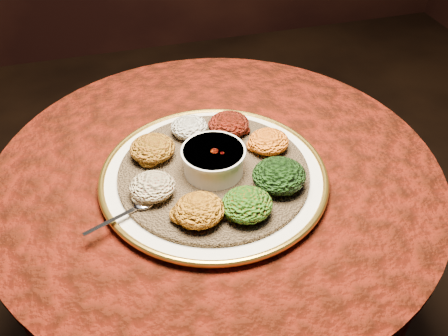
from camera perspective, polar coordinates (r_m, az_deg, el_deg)
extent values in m
cylinder|color=black|center=(1.36, -0.71, -12.66)|extent=(0.12, 0.12, 0.68)
cylinder|color=black|center=(1.09, -0.87, -1.36)|extent=(0.80, 0.80, 0.04)
cylinder|color=#430D05|center=(1.19, -0.80, -6.52)|extent=(0.93, 0.93, 0.34)
cylinder|color=#430D05|center=(1.07, -0.88, -0.29)|extent=(0.96, 0.96, 0.01)
cylinder|color=silver|center=(1.03, -1.17, -1.10)|extent=(0.49, 0.49, 0.02)
torus|color=#BA8D2E|center=(1.02, -1.18, -0.81)|extent=(0.47, 0.47, 0.01)
cylinder|color=brown|center=(1.02, -1.18, -0.52)|extent=(0.51, 0.51, 0.01)
cylinder|color=silver|center=(1.00, -1.21, 0.85)|extent=(0.12, 0.12, 0.05)
cylinder|color=silver|center=(0.98, -1.23, 1.92)|extent=(0.13, 0.13, 0.01)
cylinder|color=#641A05|center=(0.99, -1.22, 1.57)|extent=(0.10, 0.10, 0.01)
ellipsoid|color=silver|center=(0.95, -9.19, -4.11)|extent=(0.04, 0.03, 0.01)
cube|color=silver|center=(0.93, -12.88, -5.96)|extent=(0.10, 0.05, 0.00)
ellipsoid|color=silver|center=(1.10, -4.01, 4.70)|extent=(0.08, 0.08, 0.04)
ellipsoid|color=black|center=(1.10, 0.57, 5.05)|extent=(0.09, 0.09, 0.04)
ellipsoid|color=orange|center=(1.06, 5.12, 3.04)|extent=(0.09, 0.08, 0.04)
ellipsoid|color=black|center=(0.97, 6.31, -0.85)|extent=(0.11, 0.10, 0.05)
ellipsoid|color=#A13E0A|center=(0.91, 2.64, -4.18)|extent=(0.10, 0.09, 0.05)
ellipsoid|color=#BC6E10|center=(0.90, -2.83, -4.81)|extent=(0.09, 0.09, 0.04)
ellipsoid|color=maroon|center=(0.96, -8.18, -2.13)|extent=(0.09, 0.08, 0.04)
ellipsoid|color=#845610|center=(1.05, -8.18, 2.24)|extent=(0.09, 0.09, 0.05)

